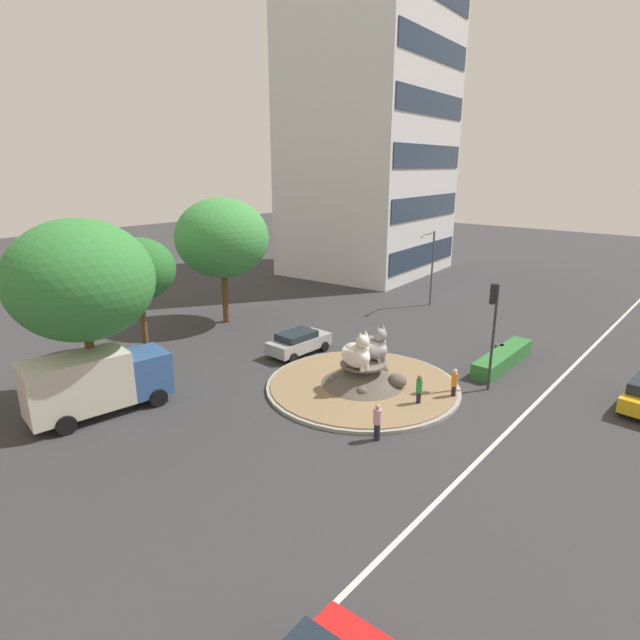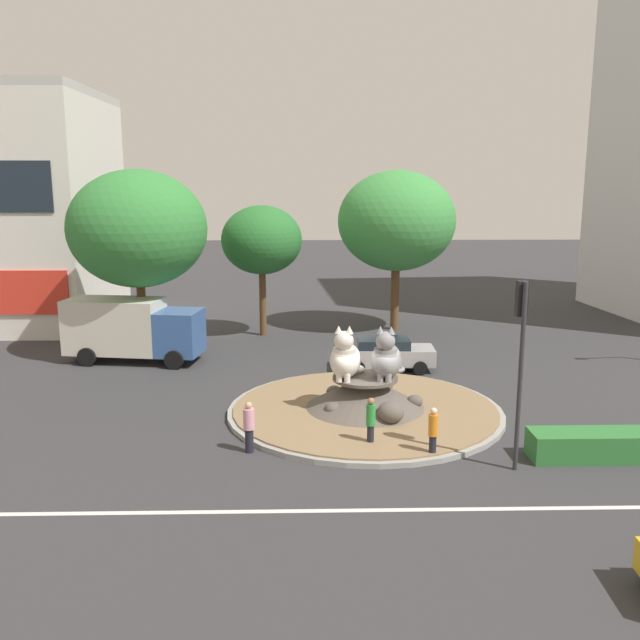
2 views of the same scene
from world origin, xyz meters
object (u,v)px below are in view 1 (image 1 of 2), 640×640
Objects in this scene: traffic_light_mast at (493,318)px; third_tree_left at (138,269)px; office_tower at (370,133)px; streetlight_arm at (431,262)px; pedestrian_pink_shirt at (377,421)px; broadleaf_tree_behind_island at (222,238)px; litter_bin at (499,351)px; sedan_on_far_lane at (299,342)px; cat_statue_white at (357,354)px; delivery_box_truck at (96,381)px; second_tree_near_tower at (81,280)px; pedestrian_green_shirt at (419,390)px; pedestrian_orange_shirt at (454,383)px; cat_statue_grey at (375,346)px.

traffic_light_mast is 0.78× the size of third_tree_left.
office_tower reaches higher than third_tree_left.
streetlight_arm reaches higher than pedestrian_pink_shirt.
broadleaf_tree_behind_island is 10.38× the size of litter_bin.
third_tree_left is at bearing 131.53° from sedan_on_far_lane.
cat_statue_white is 0.22× the size of broadleaf_tree_behind_island.
delivery_box_truck reaches higher than pedestrian_pink_shirt.
litter_bin is (13.71, -17.55, -4.99)m from third_tree_left.
second_tree_near_tower is (-14.49, 14.03, 2.41)m from traffic_light_mast.
second_tree_near_tower is 2.13× the size of sedan_on_far_lane.
pedestrian_green_shirt is (4.53, -17.18, -4.50)m from third_tree_left.
litter_bin is at bearing 132.89° from pedestrian_pink_shirt.
traffic_light_mast is 19.92m from delivery_box_truck.
broadleaf_tree_behind_island reaches higher than litter_bin.
litter_bin is at bearing -51.18° from sedan_on_far_lane.
pedestrian_green_shirt reaches higher than pedestrian_pink_shirt.
litter_bin is at bearing -81.31° from traffic_light_mast.
broadleaf_tree_behind_island is (-23.52, -3.62, -8.42)m from office_tower.
traffic_light_mast reaches higher than sedan_on_far_lane.
litter_bin is at bearing -52.02° from third_tree_left.
litter_bin is (5.95, -18.96, -5.97)m from broadleaf_tree_behind_island.
third_tree_left is 19.75m from pedestrian_orange_shirt.
traffic_light_mast is at bearing -65.05° from third_tree_left.
cat_statue_grey reaches higher than sedan_on_far_lane.
pedestrian_pink_shirt is (-21.39, -9.32, -2.88)m from streetlight_arm.
cat_statue_grey is 1.22× the size of pedestrian_pink_shirt.
litter_bin is (19.42, -12.73, -5.95)m from second_tree_near_tower.
cat_statue_grey is 6.27m from traffic_light_mast.
pedestrian_orange_shirt is 1.90× the size of litter_bin.
pedestrian_pink_shirt is 11.37m from sedan_on_far_lane.
cat_statue_white is 12.81m from delivery_box_truck.
pedestrian_orange_shirt is at bearing -36.16° from delivery_box_truck.
office_tower is 3.20× the size of second_tree_near_tower.
cat_statue_white reaches higher than pedestrian_orange_shirt.
streetlight_arm is 19.86m from pedestrian_green_shirt.
cat_statue_grey is at bearing -68.71° from third_tree_left.
cat_statue_white is at bearing -30.52° from delivery_box_truck.
second_tree_near_tower reaches higher than sedan_on_far_lane.
streetlight_arm is at bearing -33.77° from broadleaf_tree_behind_island.
traffic_light_mast is 0.92× the size of streetlight_arm.
pedestrian_green_shirt is (0.65, -3.34, -1.27)m from cat_statue_white.
broadleaf_tree_behind_island is 10.68m from sedan_on_far_lane.
delivery_box_truck is at bearing -109.41° from second_tree_near_tower.
office_tower is at bearing 28.69° from sedan_on_far_lane.
pedestrian_pink_shirt is (6.28, -12.58, -5.50)m from second_tree_near_tower.
traffic_light_mast reaches higher than cat_statue_grey.
pedestrian_orange_shirt is 10.59m from sedan_on_far_lane.
second_tree_near_tower is 13.46m from sedan_on_far_lane.
cat_statue_grey is 0.22× the size of broadleaf_tree_behind_island.
litter_bin is at bearing -72.57° from broadleaf_tree_behind_island.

